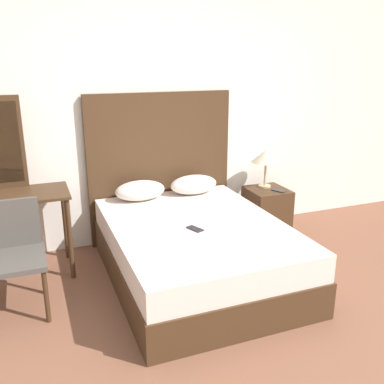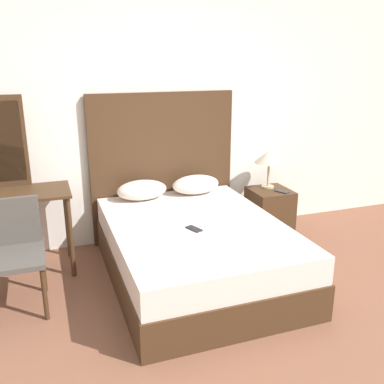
% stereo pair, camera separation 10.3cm
% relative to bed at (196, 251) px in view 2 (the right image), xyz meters
% --- Properties ---
extents(ground_plane, '(16.00, 16.00, 0.00)m').
position_rel_bed_xyz_m(ground_plane, '(0.14, -1.19, -0.26)').
color(ground_plane, brown).
extents(wall_back, '(10.00, 0.06, 2.70)m').
position_rel_bed_xyz_m(wall_back, '(0.14, 1.07, 1.09)').
color(wall_back, white).
rests_on(wall_back, ground_plane).
extents(bed, '(1.45, 1.94, 0.52)m').
position_rel_bed_xyz_m(bed, '(0.00, 0.00, 0.00)').
color(bed, '#422B19').
rests_on(bed, ground_plane).
extents(headboard, '(1.52, 0.05, 1.55)m').
position_rel_bed_xyz_m(headboard, '(0.00, 0.99, 0.52)').
color(headboard, '#422B19').
rests_on(headboard, ground_plane).
extents(pillow_left, '(0.50, 0.28, 0.20)m').
position_rel_bed_xyz_m(pillow_left, '(-0.28, 0.78, 0.36)').
color(pillow_left, silver).
rests_on(pillow_left, bed).
extents(pillow_right, '(0.50, 0.28, 0.20)m').
position_rel_bed_xyz_m(pillow_right, '(0.28, 0.78, 0.36)').
color(pillow_right, silver).
rests_on(pillow_right, bed).
extents(phone_on_bed, '(0.12, 0.17, 0.01)m').
position_rel_bed_xyz_m(phone_on_bed, '(-0.06, -0.13, 0.27)').
color(phone_on_bed, '#232328').
rests_on(phone_on_bed, bed).
extents(nightstand, '(0.42, 0.43, 0.51)m').
position_rel_bed_xyz_m(nightstand, '(1.11, 0.67, -0.00)').
color(nightstand, '#422B19').
rests_on(nightstand, ground_plane).
extents(table_lamp, '(0.32, 0.32, 0.42)m').
position_rel_bed_xyz_m(table_lamp, '(1.12, 0.76, 0.59)').
color(table_lamp, tan).
rests_on(table_lamp, nightstand).
extents(phone_on_nightstand, '(0.13, 0.17, 0.01)m').
position_rel_bed_xyz_m(phone_on_nightstand, '(1.18, 0.56, 0.25)').
color(phone_on_nightstand, '#232328').
rests_on(phone_on_nightstand, nightstand).
extents(vanity_desk, '(1.08, 0.51, 0.76)m').
position_rel_bed_xyz_m(vanity_desk, '(-1.52, 0.62, 0.38)').
color(vanity_desk, '#422B19').
rests_on(vanity_desk, ground_plane).
extents(vanity_mirror, '(0.44, 0.03, 0.81)m').
position_rel_bed_xyz_m(vanity_mirror, '(-1.52, 0.84, 0.91)').
color(vanity_mirror, '#422B19').
rests_on(vanity_mirror, vanity_desk).
extents(chair, '(0.47, 0.49, 0.84)m').
position_rel_bed_xyz_m(chair, '(-1.47, 0.08, 0.23)').
color(chair, '#4C4742').
rests_on(chair, ground_plane).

